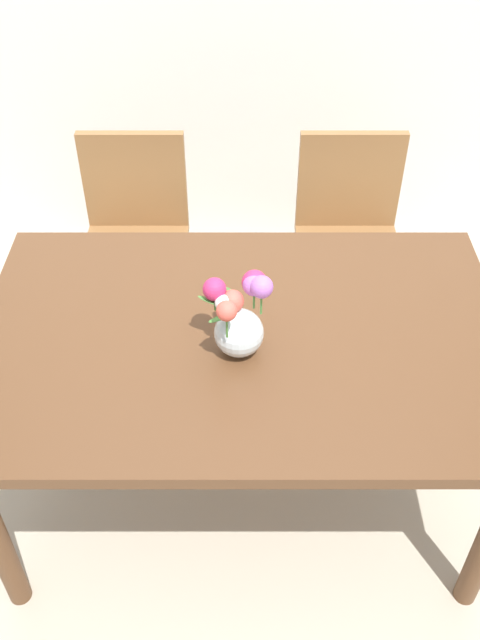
{
  "coord_description": "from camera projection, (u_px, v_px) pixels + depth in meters",
  "views": [
    {
      "loc": [
        -0.01,
        -1.52,
        2.18
      ],
      "look_at": [
        -0.01,
        -0.07,
        0.87
      ],
      "focal_mm": 39.41,
      "sensor_mm": 36.0,
      "label": 1
    }
  ],
  "objects": [
    {
      "name": "ground_plane",
      "position": [
        243.0,
        480.0,
        2.59
      ],
      "size": [
        12.0,
        12.0,
        0.0
      ],
      "primitive_type": "plane",
      "color": "#B7AD99"
    },
    {
      "name": "dining_table",
      "position": [
        244.0,
        353.0,
        2.14
      ],
      "size": [
        1.59,
        1.04,
        0.75
      ],
      "color": "brown",
      "rests_on": "ground_plane"
    },
    {
      "name": "chair_left",
      "position": [
        137.0,
        230.0,
        2.88
      ],
      "size": [
        0.42,
        0.42,
        0.9
      ],
      "rotation": [
        0.0,
        0.0,
        3.14
      ],
      "color": "olive",
      "rests_on": "ground_plane"
    },
    {
      "name": "chair_right",
      "position": [
        350.0,
        230.0,
        2.88
      ],
      "size": [
        0.42,
        0.42,
        0.9
      ],
      "rotation": [
        0.0,
        0.0,
        3.14
      ],
      "color": "olive",
      "rests_on": "ground_plane"
    },
    {
      "name": "flower_vase",
      "position": [
        241.0,
        317.0,
        1.96
      ],
      "size": [
        0.21,
        0.21,
        0.25
      ],
      "color": "silver",
      "rests_on": "dining_table"
    }
  ]
}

